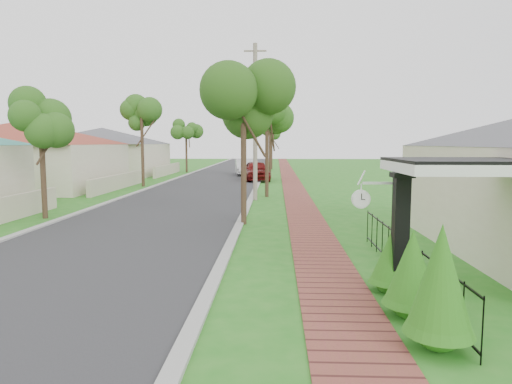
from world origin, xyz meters
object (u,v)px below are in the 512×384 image
(porch_post, at_px, (400,241))
(near_tree, at_px, (243,104))
(parked_car_red, at_px, (256,171))
(utility_pole, at_px, (255,122))
(parked_car_white, at_px, (245,167))
(station_clock, at_px, (362,198))

(porch_post, bearing_deg, near_tree, 115.11)
(parked_car_red, distance_m, utility_pole, 13.35)
(parked_car_white, relative_size, station_clock, 5.42)
(parked_car_white, bearing_deg, utility_pole, -91.62)
(parked_car_red, relative_size, station_clock, 5.43)
(porch_post, bearing_deg, utility_pole, 103.31)
(near_tree, xyz_separation_m, utility_pole, (0.10, 7.43, -0.31))
(porch_post, distance_m, station_clock, 1.16)
(near_tree, height_order, station_clock, near_tree)
(porch_post, xyz_separation_m, parked_car_red, (-4.15, 28.33, -0.30))
(parked_car_red, bearing_deg, station_clock, -91.46)
(porch_post, xyz_separation_m, utility_pole, (-3.65, 15.43, 3.10))
(parked_car_white, bearing_deg, porch_post, -88.16)
(near_tree, distance_m, station_clock, 8.58)
(porch_post, bearing_deg, parked_car_white, 99.08)
(porch_post, distance_m, parked_car_red, 28.63)
(utility_pole, bearing_deg, porch_post, -76.69)
(near_tree, bearing_deg, parked_car_white, 93.85)
(parked_car_red, height_order, station_clock, station_clock)
(parked_car_red, distance_m, station_clock, 28.16)
(parked_car_red, xyz_separation_m, parked_car_white, (-1.40, 6.41, -0.03))
(near_tree, bearing_deg, station_clock, -68.16)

